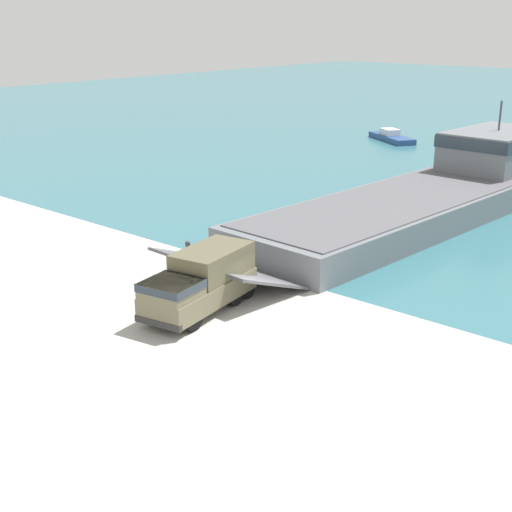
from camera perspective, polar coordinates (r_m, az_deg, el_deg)
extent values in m
plane|color=#B7B5AD|center=(36.01, 1.18, -4.35)|extent=(240.00, 240.00, 0.00)
cube|color=slate|center=(53.55, 12.92, 3.98)|extent=(10.54, 34.17, 1.95)
cube|color=#56565B|center=(53.31, 13.00, 5.04)|extent=(9.77, 32.78, 0.08)
cube|color=slate|center=(63.12, 18.69, 8.05)|extent=(6.60, 9.77, 3.22)
cube|color=#28333D|center=(62.96, 18.78, 8.93)|extent=(6.78, 9.87, 0.97)
cylinder|color=#3F3F42|center=(62.71, 18.95, 10.58)|extent=(0.16, 0.16, 2.40)
cube|color=#56565B|center=(38.81, -2.25, -1.00)|extent=(7.68, 5.56, 1.99)
cube|color=#6B664C|center=(35.67, -4.53, -2.94)|extent=(3.69, 7.17, 1.09)
cube|color=#6B664C|center=(33.66, -6.79, -2.65)|extent=(2.77, 2.70, 0.78)
cube|color=#28333D|center=(33.59, -6.81, -2.34)|extent=(2.85, 2.73, 0.39)
cube|color=brown|center=(36.12, -3.52, -0.48)|extent=(3.16, 4.67, 1.46)
cube|color=#2D2D2D|center=(33.39, -7.84, -5.35)|extent=(2.62, 0.68, 0.32)
cylinder|color=black|center=(33.61, -5.08, -4.92)|extent=(0.54, 1.36, 1.32)
cylinder|color=black|center=(34.86, -8.01, -4.15)|extent=(0.54, 1.36, 1.32)
cylinder|color=black|center=(36.42, -1.68, -2.96)|extent=(0.54, 1.36, 1.32)
cylinder|color=black|center=(37.57, -4.50, -2.32)|extent=(0.54, 1.36, 1.32)
cylinder|color=black|center=(37.28, -0.77, -2.43)|extent=(0.54, 1.36, 1.32)
cylinder|color=black|center=(38.41, -3.56, -1.82)|extent=(0.54, 1.36, 1.32)
cylinder|color=#475638|center=(39.30, -6.21, -1.79)|extent=(0.14, 0.14, 0.85)
cylinder|color=#475638|center=(39.27, -5.95, -1.80)|extent=(0.14, 0.14, 0.85)
cube|color=#475638|center=(39.03, -6.12, -0.75)|extent=(0.50, 0.45, 0.67)
sphere|color=tan|center=(38.89, -6.14, -0.13)|extent=(0.23, 0.23, 0.23)
cube|color=navy|center=(87.74, 10.81, 9.25)|extent=(7.70, 5.96, 0.64)
cube|color=silver|center=(88.13, 10.66, 9.74)|extent=(2.80, 2.59, 0.71)
cylinder|color=#333338|center=(44.34, -5.48, 0.49)|extent=(0.29, 0.29, 0.66)
sphere|color=#333338|center=(44.21, -5.49, 1.00)|extent=(0.33, 0.33, 0.33)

